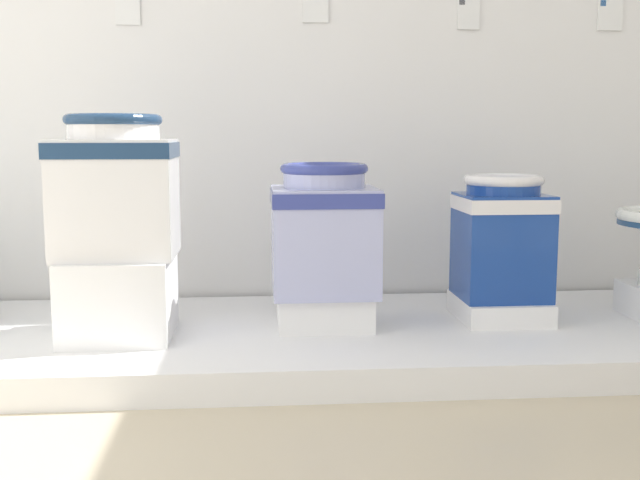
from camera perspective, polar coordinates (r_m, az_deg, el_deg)
The scene contains 11 objects.
display_platform at distance 2.74m, azimuth -0.33°, elevation -7.46°, with size 3.31×1.04×0.10m, color white.
plinth_block_broad_patterned at distance 2.66m, azimuth -14.74°, elevation -4.08°, with size 0.35×0.38×0.27m, color white.
antique_toilet_broad_patterned at distance 2.61m, azimuth -15.03°, elevation 4.12°, with size 0.39×0.33×0.47m.
plinth_block_tall_cobalt at distance 2.72m, azimuth 0.31°, elevation -5.19°, with size 0.33×0.29×0.12m, color white.
antique_toilet_tall_cobalt at distance 2.67m, azimuth 0.31°, elevation 1.01°, with size 0.37×0.35×0.46m.
plinth_block_pale_glazed at distance 2.90m, azimuth 13.26°, elevation -4.97°, with size 0.31×0.34×0.08m, color white.
antique_toilet_pale_glazed at distance 2.86m, azimuth 13.43°, elevation 0.52°, with size 0.32×0.30×0.45m.
info_placard_second at distance 3.25m, azimuth -14.20°, elevation 16.71°, with size 0.10×0.01×0.16m.
info_placard_third at distance 3.22m, azimuth -0.35°, elevation 17.06°, with size 0.10×0.01×0.13m.
info_placard_fourth at distance 3.33m, azimuth 11.02°, elevation 16.38°, with size 0.09×0.01×0.14m.
info_placard_fifth at distance 3.54m, azimuth 20.85°, elevation 15.55°, with size 0.11×0.01×0.14m.
Camera 1 is at (1.71, -0.27, 0.78)m, focal length 42.83 mm.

